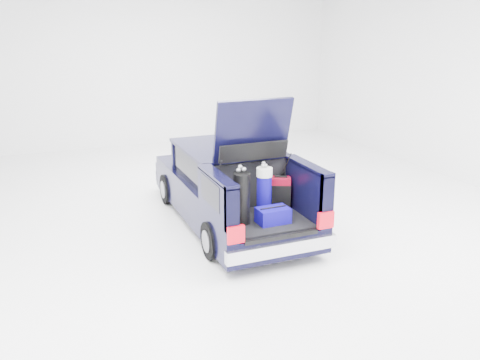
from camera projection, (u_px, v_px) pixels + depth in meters
name	position (u px, v px, depth m)	size (l,w,h in m)	color
ground	(230.00, 222.00, 9.59)	(14.00, 14.00, 0.00)	white
car	(228.00, 186.00, 9.49)	(1.87, 4.65, 2.47)	black
red_suitcase	(281.00, 192.00, 8.55)	(0.39, 0.34, 0.55)	maroon
black_golf_bag	(241.00, 198.00, 7.79)	(0.33, 0.36, 0.93)	black
blue_golf_bag	(264.00, 190.00, 8.25)	(0.34, 0.34, 0.87)	black
blue_duffel	(273.00, 215.00, 7.93)	(0.51, 0.33, 0.26)	#0D0574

